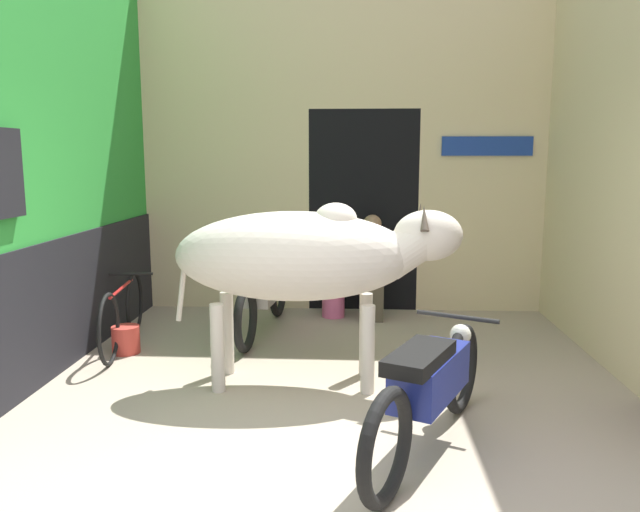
{
  "coord_description": "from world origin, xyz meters",
  "views": [
    {
      "loc": [
        0.18,
        -3.37,
        1.85
      ],
      "look_at": [
        -0.13,
        1.83,
        1.01
      ],
      "focal_mm": 35.0,
      "sensor_mm": 36.0,
      "label": 1
    }
  ],
  "objects_px": {
    "motorcycle_far": "(263,293)",
    "plastic_stool": "(333,299)",
    "motorcycle_near": "(430,385)",
    "cow": "(307,256)",
    "bicycle": "(123,314)",
    "bucket": "(126,340)",
    "shopkeeper_seated": "(372,265)"
  },
  "relations": [
    {
      "from": "motorcycle_far",
      "to": "shopkeeper_seated",
      "type": "relative_size",
      "value": 1.68
    },
    {
      "from": "bicycle",
      "to": "plastic_stool",
      "type": "distance_m",
      "value": 2.38
    },
    {
      "from": "plastic_stool",
      "to": "motorcycle_near",
      "type": "bearing_deg",
      "value": -77.58
    },
    {
      "from": "plastic_stool",
      "to": "bicycle",
      "type": "bearing_deg",
      "value": -146.86
    },
    {
      "from": "shopkeeper_seated",
      "to": "bucket",
      "type": "distance_m",
      "value": 2.79
    },
    {
      "from": "motorcycle_near",
      "to": "bicycle",
      "type": "distance_m",
      "value": 3.38
    },
    {
      "from": "shopkeeper_seated",
      "to": "motorcycle_far",
      "type": "bearing_deg",
      "value": -151.01
    },
    {
      "from": "motorcycle_near",
      "to": "motorcycle_far",
      "type": "xyz_separation_m",
      "value": [
        -1.44,
        2.61,
        -0.01
      ]
    },
    {
      "from": "motorcycle_near",
      "to": "cow",
      "type": "bearing_deg",
      "value": 126.74
    },
    {
      "from": "bicycle",
      "to": "cow",
      "type": "bearing_deg",
      "value": -24.46
    },
    {
      "from": "motorcycle_near",
      "to": "motorcycle_far",
      "type": "distance_m",
      "value": 2.98
    },
    {
      "from": "cow",
      "to": "shopkeeper_seated",
      "type": "relative_size",
      "value": 1.94
    },
    {
      "from": "motorcycle_far",
      "to": "bucket",
      "type": "bearing_deg",
      "value": -147.11
    },
    {
      "from": "cow",
      "to": "plastic_stool",
      "type": "height_order",
      "value": "cow"
    },
    {
      "from": "cow",
      "to": "bicycle",
      "type": "relative_size",
      "value": 1.4
    },
    {
      "from": "motorcycle_far",
      "to": "plastic_stool",
      "type": "height_order",
      "value": "motorcycle_far"
    },
    {
      "from": "motorcycle_near",
      "to": "plastic_stool",
      "type": "xyz_separation_m",
      "value": [
        -0.73,
        3.3,
        -0.22
      ]
    },
    {
      "from": "cow",
      "to": "motorcycle_far",
      "type": "xyz_separation_m",
      "value": [
        -0.58,
        1.46,
        -0.63
      ]
    },
    {
      "from": "cow",
      "to": "bicycle",
      "type": "distance_m",
      "value": 2.16
    },
    {
      "from": "bucket",
      "to": "cow",
      "type": "bearing_deg",
      "value": -20.97
    },
    {
      "from": "motorcycle_near",
      "to": "bicycle",
      "type": "height_order",
      "value": "motorcycle_near"
    },
    {
      "from": "cow",
      "to": "shopkeeper_seated",
      "type": "xyz_separation_m",
      "value": [
        0.57,
        2.09,
        -0.43
      ]
    },
    {
      "from": "motorcycle_near",
      "to": "shopkeeper_seated",
      "type": "xyz_separation_m",
      "value": [
        -0.29,
        3.25,
        0.19
      ]
    },
    {
      "from": "motorcycle_near",
      "to": "plastic_stool",
      "type": "relative_size",
      "value": 4.74
    },
    {
      "from": "motorcycle_far",
      "to": "cow",
      "type": "bearing_deg",
      "value": -68.42
    },
    {
      "from": "bicycle",
      "to": "motorcycle_near",
      "type": "bearing_deg",
      "value": -36.33
    },
    {
      "from": "motorcycle_far",
      "to": "plastic_stool",
      "type": "xyz_separation_m",
      "value": [
        0.71,
        0.69,
        -0.21
      ]
    },
    {
      "from": "cow",
      "to": "motorcycle_near",
      "type": "distance_m",
      "value": 1.57
    },
    {
      "from": "shopkeeper_seated",
      "to": "plastic_stool",
      "type": "relative_size",
      "value": 2.99
    },
    {
      "from": "motorcycle_far",
      "to": "plastic_stool",
      "type": "bearing_deg",
      "value": 44.11
    },
    {
      "from": "shopkeeper_seated",
      "to": "bucket",
      "type": "relative_size",
      "value": 4.59
    },
    {
      "from": "cow",
      "to": "motorcycle_near",
      "type": "height_order",
      "value": "cow"
    }
  ]
}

